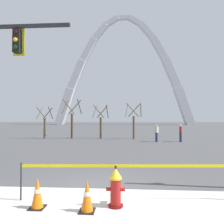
{
  "coord_description": "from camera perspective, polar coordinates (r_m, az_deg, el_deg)",
  "views": [
    {
      "loc": [
        0.97,
        -6.38,
        2.15
      ],
      "look_at": [
        0.21,
        5.0,
        2.5
      ],
      "focal_mm": 34.04,
      "sensor_mm": 36.0,
      "label": 1
    }
  ],
  "objects": [
    {
      "name": "traffic_cone_by_hydrant",
      "position": [
        5.3,
        -6.72,
        -21.53
      ],
      "size": [
        0.36,
        0.36,
        0.73
      ],
      "color": "black",
      "rests_on": "ground"
    },
    {
      "name": "monument_arch",
      "position": [
        76.13,
        3.04,
        9.72
      ],
      "size": [
        48.71,
        2.8,
        39.27
      ],
      "color": "silver",
      "rests_on": "ground"
    },
    {
      "name": "tree_center_left",
      "position": [
        23.04,
        -3.03,
        -3.13
      ],
      "size": [
        1.67,
        1.68,
        3.59
      ],
      "color": "brown",
      "rests_on": "ground"
    },
    {
      "name": "fire_hydrant",
      "position": [
        5.5,
        0.98,
        -19.59
      ],
      "size": [
        0.46,
        0.48,
        0.99
      ],
      "color": "#5E0F0D",
      "rests_on": "ground"
    },
    {
      "name": "tree_left_mid",
      "position": [
        23.38,
        -10.71,
        -2.39
      ],
      "size": [
        1.95,
        1.96,
        4.22
      ],
      "color": "#473323",
      "rests_on": "ground"
    },
    {
      "name": "pedestrian_walking_left",
      "position": [
        20.05,
        11.87,
        -5.53
      ],
      "size": [
        0.35,
        0.39,
        1.59
      ],
      "color": "#232847",
      "rests_on": "ground"
    },
    {
      "name": "pedestrian_standing_center",
      "position": [
        20.61,
        17.94,
        -5.38
      ],
      "size": [
        0.3,
        0.39,
        1.59
      ],
      "color": "#232847",
      "rests_on": "ground"
    },
    {
      "name": "tree_far_left",
      "position": [
        24.06,
        -17.62,
        -3.23
      ],
      "size": [
        1.57,
        1.58,
        3.38
      ],
      "color": "brown",
      "rests_on": "ground"
    },
    {
      "name": "tree_center_right",
      "position": [
        22.46,
        5.85,
        -2.97
      ],
      "size": [
        1.74,
        1.75,
        3.76
      ],
      "color": "brown",
      "rests_on": "ground"
    },
    {
      "name": "caution_tape_barrier",
      "position": [
        5.82,
        5.04,
        -16.32
      ],
      "size": [
        5.8,
        0.4,
        0.99
      ],
      "color": "#232326",
      "rests_on": "ground"
    },
    {
      "name": "traffic_cone_mid_sidewalk",
      "position": [
        5.73,
        -19.4,
        -19.9
      ],
      "size": [
        0.36,
        0.36,
        0.73
      ],
      "color": "black",
      "rests_on": "ground"
    },
    {
      "name": "ground_plane",
      "position": [
        6.8,
        -4.89,
        -20.18
      ],
      "size": [
        240.0,
        240.0,
        0.0
      ],
      "primitive_type": "plane",
      "color": "#474749"
    }
  ]
}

